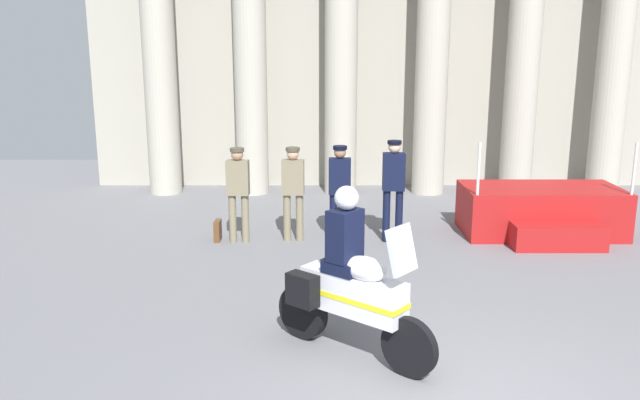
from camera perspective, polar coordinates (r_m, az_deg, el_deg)
colonnade_backdrop at (r=15.48m, az=5.44°, el=14.59°), size 13.86×1.59×7.14m
reviewing_stand at (r=12.41m, az=18.58°, el=-1.01°), size 2.80×1.91×1.76m
officer_in_row_0 at (r=11.24m, az=-7.45°, el=1.11°), size 0.39×0.24×1.66m
officer_in_row_1 at (r=11.25m, az=-2.64°, el=1.20°), size 0.39×0.24×1.65m
officer_in_row_2 at (r=11.25m, az=1.47°, el=1.28°), size 0.39×0.24×1.68m
officer_in_row_3 at (r=11.25m, az=6.18°, el=1.53°), size 0.39×0.24×1.78m
motorcycle_with_rider at (r=7.13m, az=2.20°, el=-7.51°), size 1.68×1.43×1.90m
briefcase_on_ground at (r=11.58m, az=-9.21°, el=-2.68°), size 0.10×0.32×0.36m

